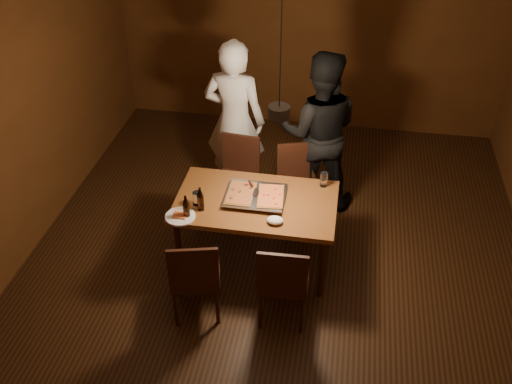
% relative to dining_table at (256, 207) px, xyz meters
% --- Properties ---
extents(room_shell, '(6.00, 6.00, 6.00)m').
position_rel_dining_table_xyz_m(room_shell, '(0.21, -0.10, 0.72)').
color(room_shell, '#3D2310').
rests_on(room_shell, ground).
extents(dining_table, '(1.50, 0.90, 0.75)m').
position_rel_dining_table_xyz_m(dining_table, '(0.00, 0.00, 0.00)').
color(dining_table, brown).
rests_on(dining_table, floor).
extents(chair_far_left, '(0.46, 0.46, 0.49)m').
position_rel_dining_table_xyz_m(chair_far_left, '(-0.33, 0.81, -0.14)').
color(chair_far_left, '#38190F').
rests_on(chair_far_left, floor).
extents(chair_far_right, '(0.52, 0.52, 0.49)m').
position_rel_dining_table_xyz_m(chair_far_right, '(0.32, 0.75, -0.14)').
color(chair_far_right, '#38190F').
rests_on(chair_far_right, floor).
extents(chair_near_left, '(0.51, 0.51, 0.49)m').
position_rel_dining_table_xyz_m(chair_near_left, '(-0.39, -0.81, -0.14)').
color(chair_near_left, '#38190F').
rests_on(chair_near_left, floor).
extents(chair_near_right, '(0.43, 0.43, 0.49)m').
position_rel_dining_table_xyz_m(chair_near_right, '(0.36, -0.75, -0.14)').
color(chair_near_right, '#38190F').
rests_on(chair_near_right, floor).
extents(pizza_tray, '(0.59, 0.49, 0.05)m').
position_rel_dining_table_xyz_m(pizza_tray, '(-0.01, 0.03, 0.10)').
color(pizza_tray, silver).
rests_on(pizza_tray, dining_table).
extents(pizza_meat, '(0.25, 0.38, 0.02)m').
position_rel_dining_table_xyz_m(pizza_meat, '(-0.15, 0.02, 0.13)').
color(pizza_meat, maroon).
rests_on(pizza_meat, pizza_tray).
extents(pizza_cheese, '(0.27, 0.39, 0.02)m').
position_rel_dining_table_xyz_m(pizza_cheese, '(0.13, 0.02, 0.13)').
color(pizza_cheese, gold).
rests_on(pizza_cheese, pizza_tray).
extents(spatula, '(0.19, 0.25, 0.04)m').
position_rel_dining_table_xyz_m(spatula, '(-0.02, 0.05, 0.14)').
color(spatula, silver).
rests_on(spatula, pizza_tray).
extents(beer_bottle_a, '(0.06, 0.06, 0.23)m').
position_rel_dining_table_xyz_m(beer_bottle_a, '(-0.57, -0.34, 0.19)').
color(beer_bottle_a, black).
rests_on(beer_bottle_a, dining_table).
extents(beer_bottle_b, '(0.06, 0.06, 0.24)m').
position_rel_dining_table_xyz_m(beer_bottle_b, '(-0.47, -0.22, 0.19)').
color(beer_bottle_b, black).
rests_on(beer_bottle_b, dining_table).
extents(water_glass_left, '(0.08, 0.08, 0.13)m').
position_rel_dining_table_xyz_m(water_glass_left, '(-0.52, -0.14, 0.14)').
color(water_glass_left, silver).
rests_on(water_glass_left, dining_table).
extents(water_glass_right, '(0.07, 0.07, 0.15)m').
position_rel_dining_table_xyz_m(water_glass_right, '(0.60, 0.35, 0.15)').
color(water_glass_right, silver).
rests_on(water_glass_right, dining_table).
extents(plate_slice, '(0.27, 0.27, 0.03)m').
position_rel_dining_table_xyz_m(plate_slice, '(-0.63, -0.36, 0.08)').
color(plate_slice, white).
rests_on(plate_slice, dining_table).
extents(napkin, '(0.15, 0.11, 0.06)m').
position_rel_dining_table_xyz_m(napkin, '(0.22, -0.30, 0.10)').
color(napkin, white).
rests_on(napkin, dining_table).
extents(diner_white, '(0.71, 0.50, 1.84)m').
position_rel_dining_table_xyz_m(diner_white, '(-0.43, 1.15, 0.25)').
color(diner_white, silver).
rests_on(diner_white, floor).
extents(diner_dark, '(0.91, 0.72, 1.80)m').
position_rel_dining_table_xyz_m(diner_dark, '(0.48, 1.12, 0.22)').
color(diner_dark, black).
rests_on(diner_dark, floor).
extents(pendant_lamp, '(0.18, 0.18, 1.10)m').
position_rel_dining_table_xyz_m(pendant_lamp, '(0.21, -0.10, 1.08)').
color(pendant_lamp, black).
rests_on(pendant_lamp, ceiling).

